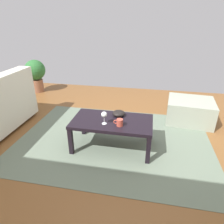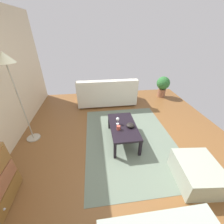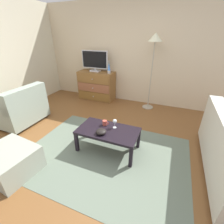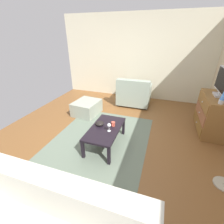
# 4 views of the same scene
# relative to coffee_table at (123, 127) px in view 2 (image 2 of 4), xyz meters

# --- Properties ---
(ground_plane) EXTENTS (5.87, 5.04, 0.05)m
(ground_plane) POSITION_rel_coffee_table_xyz_m (-0.19, 0.04, -0.37)
(ground_plane) COLOR brown
(area_rug) EXTENTS (2.60, 1.90, 0.01)m
(area_rug) POSITION_rel_coffee_table_xyz_m (0.01, -0.16, -0.34)
(area_rug) COLOR slate
(area_rug) RESTS_ON ground_plane
(coffee_table) EXTENTS (0.99, 0.54, 0.39)m
(coffee_table) POSITION_rel_coffee_table_xyz_m (0.00, 0.00, 0.00)
(coffee_table) COLOR black
(coffee_table) RESTS_ON ground_plane
(wine_glass) EXTENTS (0.07, 0.07, 0.16)m
(wine_glass) POSITION_rel_coffee_table_xyz_m (0.07, 0.11, 0.16)
(wine_glass) COLOR silver
(wine_glass) RESTS_ON coffee_table
(mug) EXTENTS (0.11, 0.08, 0.08)m
(mug) POSITION_rel_coffee_table_xyz_m (-0.11, 0.12, 0.09)
(mug) COLOR #B44A3B
(mug) RESTS_ON coffee_table
(bowl_decorative) EXTENTS (0.16, 0.16, 0.07)m
(bowl_decorative) POSITION_rel_coffee_table_xyz_m (-0.06, -0.14, 0.08)
(bowl_decorative) COLOR black
(bowl_decorative) RESTS_ON coffee_table
(couch_large) EXTENTS (0.85, 1.79, 0.84)m
(couch_large) POSITION_rel_coffee_table_xyz_m (1.84, 0.16, -0.01)
(couch_large) COLOR #332319
(couch_large) RESTS_ON ground_plane
(ottoman) EXTENTS (0.76, 0.67, 0.36)m
(ottoman) POSITION_rel_coffee_table_xyz_m (-1.09, -0.96, -0.16)
(ottoman) COLOR #949C8C
(ottoman) RESTS_ON ground_plane
(standing_lamp) EXTENTS (0.32, 0.32, 1.81)m
(standing_lamp) POSITION_rel_coffee_table_xyz_m (0.32, 1.96, 1.21)
(standing_lamp) COLOR #A59E8C
(standing_lamp) RESTS_ON ground_plane
(potted_plant) EXTENTS (0.44, 0.44, 0.72)m
(potted_plant) POSITION_rel_coffee_table_xyz_m (2.09, -1.83, 0.09)
(potted_plant) COLOR brown
(potted_plant) RESTS_ON ground_plane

